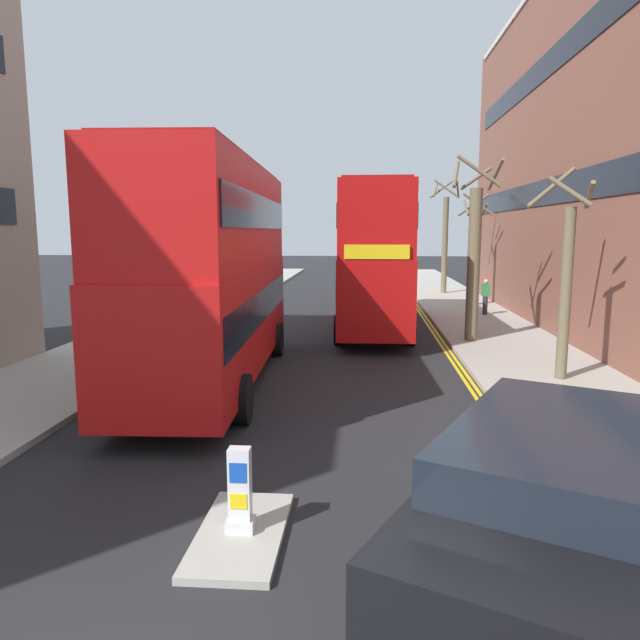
{
  "coord_description": "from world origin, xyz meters",
  "views": [
    {
      "loc": [
        1.56,
        -2.97,
        3.93
      ],
      "look_at": [
        0.5,
        11.0,
        1.8
      ],
      "focal_mm": 33.01,
      "sensor_mm": 36.0,
      "label": 1
    }
  ],
  "objects_px": {
    "double_decker_bus_oncoming": "(374,254)",
    "taxi_minivan": "(545,537)",
    "keep_left_bollard": "(240,493)",
    "double_decker_bus_away": "(214,266)",
    "pedestrian_far": "(485,296)"
  },
  "relations": [
    {
      "from": "double_decker_bus_oncoming",
      "to": "taxi_minivan",
      "type": "relative_size",
      "value": 2.1
    },
    {
      "from": "keep_left_bollard",
      "to": "taxi_minivan",
      "type": "height_order",
      "value": "taxi_minivan"
    },
    {
      "from": "double_decker_bus_oncoming",
      "to": "taxi_minivan",
      "type": "bearing_deg",
      "value": -85.77
    },
    {
      "from": "keep_left_bollard",
      "to": "double_decker_bus_away",
      "type": "distance_m",
      "value": 8.48
    },
    {
      "from": "keep_left_bollard",
      "to": "pedestrian_far",
      "type": "xyz_separation_m",
      "value": [
        7.05,
        20.02,
        0.38
      ]
    },
    {
      "from": "double_decker_bus_oncoming",
      "to": "pedestrian_far",
      "type": "relative_size",
      "value": 6.68
    },
    {
      "from": "taxi_minivan",
      "to": "pedestrian_far",
      "type": "bearing_deg",
      "value": 80.14
    },
    {
      "from": "pedestrian_far",
      "to": "double_decker_bus_oncoming",
      "type": "bearing_deg",
      "value": -145.59
    },
    {
      "from": "double_decker_bus_oncoming",
      "to": "pedestrian_far",
      "type": "height_order",
      "value": "double_decker_bus_oncoming"
    },
    {
      "from": "double_decker_bus_oncoming",
      "to": "taxi_minivan",
      "type": "height_order",
      "value": "double_decker_bus_oncoming"
    },
    {
      "from": "keep_left_bollard",
      "to": "pedestrian_far",
      "type": "distance_m",
      "value": 21.23
    },
    {
      "from": "double_decker_bus_away",
      "to": "double_decker_bus_oncoming",
      "type": "xyz_separation_m",
      "value": [
        4.23,
        8.71,
        0.0
      ]
    },
    {
      "from": "pedestrian_far",
      "to": "keep_left_bollard",
      "type": "bearing_deg",
      "value": -109.41
    },
    {
      "from": "double_decker_bus_away",
      "to": "double_decker_bus_oncoming",
      "type": "distance_m",
      "value": 9.68
    },
    {
      "from": "keep_left_bollard",
      "to": "pedestrian_far",
      "type": "bearing_deg",
      "value": 70.59
    }
  ]
}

